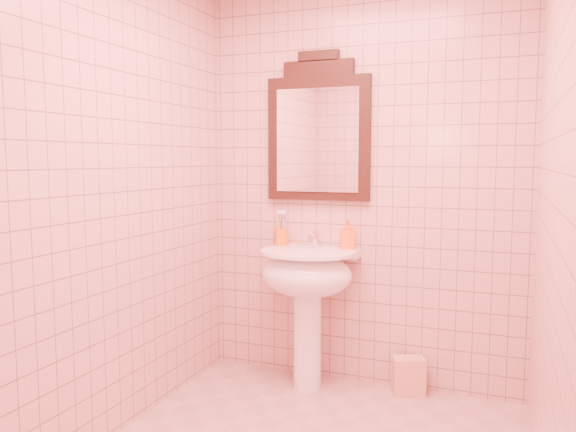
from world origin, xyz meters
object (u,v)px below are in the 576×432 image
at_px(pedestal_sink, 307,283).
at_px(soap_dispenser, 347,234).
at_px(toothbrush_cup, 282,236).
at_px(towel, 409,376).
at_px(mirror, 318,132).

relative_size(pedestal_sink, soap_dispenser, 4.76).
relative_size(pedestal_sink, toothbrush_cup, 4.23).
distance_m(toothbrush_cup, soap_dispenser, 0.44).
xyz_separation_m(toothbrush_cup, towel, (0.83, -0.02, -0.81)).
xyz_separation_m(pedestal_sink, mirror, (0.00, 0.20, 0.93)).
height_order(toothbrush_cup, soap_dispenser, toothbrush_cup).
distance_m(pedestal_sink, mirror, 0.95).
relative_size(mirror, toothbrush_cup, 4.54).
bearing_deg(pedestal_sink, toothbrush_cup, 146.84).
relative_size(toothbrush_cup, towel, 0.90).
distance_m(mirror, towel, 1.59).
bearing_deg(mirror, soap_dispenser, -11.08).
relative_size(soap_dispenser, towel, 0.80).
bearing_deg(toothbrush_cup, soap_dispenser, 1.56).
relative_size(pedestal_sink, mirror, 0.93).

